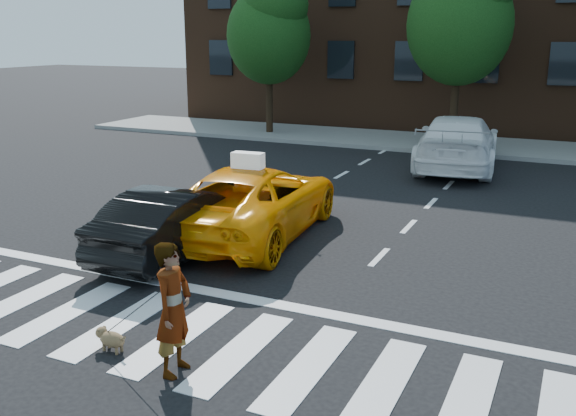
{
  "coord_description": "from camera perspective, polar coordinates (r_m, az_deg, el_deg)",
  "views": [
    {
      "loc": [
        4.86,
        -6.79,
        4.14
      ],
      "look_at": [
        0.21,
        3.26,
        1.1
      ],
      "focal_mm": 40.0,
      "sensor_mm": 36.0,
      "label": 1
    }
  ],
  "objects": [
    {
      "name": "ground",
      "position": [
        9.32,
        -9.82,
        -11.26
      ],
      "size": [
        120.0,
        120.0,
        0.0
      ],
      "primitive_type": "plane",
      "color": "black",
      "rests_on": "ground"
    },
    {
      "name": "crosswalk",
      "position": [
        9.32,
        -9.82,
        -11.22
      ],
      "size": [
        13.0,
        2.4,
        0.01
      ],
      "primitive_type": "cube",
      "color": "silver",
      "rests_on": "ground"
    },
    {
      "name": "stop_line",
      "position": [
        10.54,
        -4.87,
        -7.8
      ],
      "size": [
        12.0,
        0.3,
        0.01
      ],
      "primitive_type": "cube",
      "color": "silver",
      "rests_on": "ground"
    },
    {
      "name": "sidewalk_far",
      "position": [
        25.1,
        13.41,
        5.6
      ],
      "size": [
        30.0,
        4.0,
        0.15
      ],
      "primitive_type": "cube",
      "color": "slate",
      "rests_on": "ground"
    },
    {
      "name": "tree_left",
      "position": [
        26.57,
        -1.66,
        15.98
      ],
      "size": [
        3.39,
        3.38,
        6.5
      ],
      "color": "black",
      "rests_on": "ground"
    },
    {
      "name": "tree_mid",
      "position": [
        24.19,
        15.17,
        16.52
      ],
      "size": [
        3.69,
        3.69,
        7.1
      ],
      "color": "black",
      "rests_on": "ground"
    },
    {
      "name": "taxi",
      "position": [
        13.47,
        -3.12,
        0.67
      ],
      "size": [
        2.88,
        5.47,
        1.47
      ],
      "primitive_type": "imported",
      "rotation": [
        0.0,
        0.0,
        3.23
      ],
      "color": "#FF9905",
      "rests_on": "ground"
    },
    {
      "name": "black_sedan",
      "position": [
        12.43,
        -9.83,
        -1.13
      ],
      "size": [
        1.42,
        4.02,
        1.32
      ],
      "primitive_type": "imported",
      "rotation": [
        0.0,
        0.0,
        3.15
      ],
      "color": "black",
      "rests_on": "ground"
    },
    {
      "name": "white_suv",
      "position": [
        20.74,
        14.82,
        5.66
      ],
      "size": [
        3.0,
        6.0,
        1.67
      ],
      "primitive_type": "imported",
      "rotation": [
        0.0,
        0.0,
        3.26
      ],
      "color": "white",
      "rests_on": "ground"
    },
    {
      "name": "woman",
      "position": [
        8.09,
        -10.15,
        -8.82
      ],
      "size": [
        0.46,
        0.66,
        1.72
      ],
      "primitive_type": "imported",
      "rotation": [
        0.0,
        0.0,
        1.65
      ],
      "color": "#999999",
      "rests_on": "ground"
    },
    {
      "name": "dog",
      "position": [
        9.09,
        -15.55,
        -11.08
      ],
      "size": [
        0.54,
        0.24,
        0.31
      ],
      "rotation": [
        0.0,
        0.0,
        -0.09
      ],
      "color": "#906F49",
      "rests_on": "ground"
    },
    {
      "name": "taxi_sign",
      "position": [
        13.1,
        -3.58,
        4.26
      ],
      "size": [
        0.67,
        0.33,
        0.32
      ],
      "primitive_type": "cube",
      "rotation": [
        0.0,
        0.0,
        3.23
      ],
      "color": "white",
      "rests_on": "taxi"
    }
  ]
}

